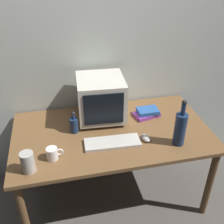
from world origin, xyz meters
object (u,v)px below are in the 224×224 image
object	(u,v)px
bottle_short	(74,124)
mug	(53,154)
crt_monitor	(101,98)
bottle_tall	(180,128)
book_stack	(147,113)
metal_canister	(28,162)
keyboard	(112,143)
computer_mouse	(146,138)

from	to	relation	value
bottle_short	mug	world-z (taller)	bottle_short
crt_monitor	bottle_tall	distance (m)	0.69
crt_monitor	book_stack	size ratio (longest dim) A/B	1.71
mug	metal_canister	xyz separation A→B (m)	(-0.16, -0.09, 0.03)
keyboard	book_stack	size ratio (longest dim) A/B	1.76
book_stack	metal_canister	size ratio (longest dim) A/B	1.59
book_stack	metal_canister	world-z (taller)	metal_canister
crt_monitor	computer_mouse	bearing A→B (deg)	-54.13
crt_monitor	metal_canister	bearing A→B (deg)	-137.96
keyboard	bottle_short	bearing A→B (deg)	143.29
book_stack	mug	distance (m)	0.91
bottle_short	mug	size ratio (longest dim) A/B	1.59
book_stack	mug	bearing A→B (deg)	-154.97
computer_mouse	metal_canister	world-z (taller)	metal_canister
keyboard	computer_mouse	world-z (taller)	computer_mouse
bottle_tall	mug	xyz separation A→B (m)	(-0.93, 0.03, -0.10)
bottle_tall	mug	bearing A→B (deg)	177.97
keyboard	mug	world-z (taller)	mug
keyboard	bottle_short	world-z (taller)	bottle_short
computer_mouse	bottle_tall	xyz separation A→B (m)	(0.23, -0.09, 0.12)
bottle_short	mug	bearing A→B (deg)	-122.12
keyboard	book_stack	distance (m)	0.50
bottle_tall	book_stack	xyz separation A→B (m)	(-0.10, 0.42, -0.11)
crt_monitor	computer_mouse	distance (m)	0.50
keyboard	bottle_tall	distance (m)	0.51
metal_canister	mug	bearing A→B (deg)	28.74
bottle_short	metal_canister	bearing A→B (deg)	-132.21
bottle_tall	bottle_short	xyz separation A→B (m)	(-0.75, 0.32, -0.07)
crt_monitor	mug	xyz separation A→B (m)	(-0.43, -0.44, -0.15)
bottle_short	keyboard	bearing A→B (deg)	-39.72
bottle_tall	book_stack	world-z (taller)	bottle_tall
bottle_short	mug	xyz separation A→B (m)	(-0.18, -0.29, -0.03)
keyboard	bottle_tall	size ratio (longest dim) A/B	1.11
book_stack	mug	xyz separation A→B (m)	(-0.83, -0.39, 0.01)
computer_mouse	mug	xyz separation A→B (m)	(-0.70, -0.06, 0.03)
keyboard	metal_canister	size ratio (longest dim) A/B	2.80
mug	bottle_short	bearing A→B (deg)	57.88
crt_monitor	mug	distance (m)	0.63
keyboard	metal_canister	bearing A→B (deg)	-162.49
keyboard	mug	size ratio (longest dim) A/B	3.50
keyboard	bottle_short	xyz separation A→B (m)	(-0.26, 0.22, 0.06)
keyboard	metal_canister	world-z (taller)	metal_canister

